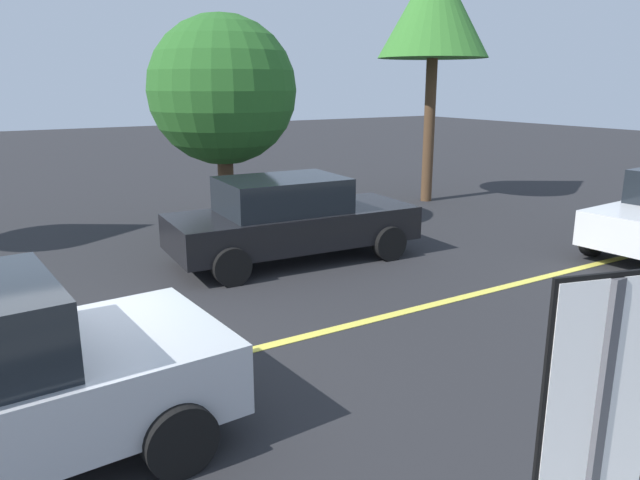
# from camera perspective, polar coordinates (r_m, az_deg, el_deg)

# --- Properties ---
(ground_plane) EXTENTS (80.00, 80.00, 0.00)m
(ground_plane) POSITION_cam_1_polar(r_m,az_deg,el_deg) (7.05, -23.58, -13.62)
(ground_plane) COLOR #262628
(lane_marking_centre) EXTENTS (28.00, 0.16, 0.01)m
(lane_marking_centre) POSITION_cam_1_polar(r_m,az_deg,el_deg) (7.90, -1.37, -9.14)
(lane_marking_centre) COLOR #E0D14C
(speed_limit_sign) EXTENTS (0.52, 0.16, 2.52)m
(speed_limit_sign) POSITION_cam_1_polar(r_m,az_deg,el_deg) (2.80, 24.43, -17.74)
(speed_limit_sign) COLOR #4C4C51
(speed_limit_sign) RESTS_ON ground_plane
(car_black_near_curb) EXTENTS (4.63, 2.18, 1.55)m
(car_black_near_curb) POSITION_cam_1_polar(r_m,az_deg,el_deg) (11.02, -2.82, 2.05)
(car_black_near_curb) COLOR black
(car_black_near_curb) RESTS_ON ground_plane
(tree_left_verge) EXTENTS (3.04, 3.04, 4.57)m
(tree_left_verge) POSITION_cam_1_polar(r_m,az_deg,el_deg) (12.87, -9.24, 13.78)
(tree_left_verge) COLOR #513823
(tree_left_verge) RESTS_ON ground_plane
(tree_right_verge) EXTENTS (2.89, 2.89, 6.39)m
(tree_right_verge) POSITION_cam_1_polar(r_m,az_deg,el_deg) (16.90, 10.82, 20.79)
(tree_right_verge) COLOR #513823
(tree_right_verge) RESTS_ON ground_plane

